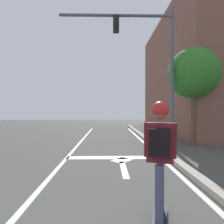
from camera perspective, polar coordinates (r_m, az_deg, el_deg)
lane_line_center at (r=5.70m, az=-15.36°, el=-15.22°), size 0.12×20.00×0.01m
lane_line_curbside at (r=5.79m, az=16.52°, el=-14.95°), size 0.12×20.00×0.01m
stop_bar at (r=6.17m, az=1.23°, el=-13.95°), size 3.20×0.40×0.01m
lane_arrow_stem at (r=5.06m, az=3.72°, el=-17.25°), size 0.16×1.40×0.01m
lane_arrow_head at (r=5.87m, az=2.98°, el=-14.72°), size 0.71×0.71×0.01m
curb_strip at (r=5.86m, az=18.93°, el=-14.12°), size 0.24×24.00×0.14m
skateboard at (r=3.00m, az=14.62°, el=-29.19°), size 0.42×0.79×0.08m
skater at (r=2.63m, az=14.66°, el=-9.84°), size 0.43×0.60×1.59m
traffic_signal_mast at (r=7.99m, az=11.15°, el=17.55°), size 4.67×0.34×5.72m
roadside_tree at (r=8.94m, az=23.95°, el=10.83°), size 2.19×2.19×4.27m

